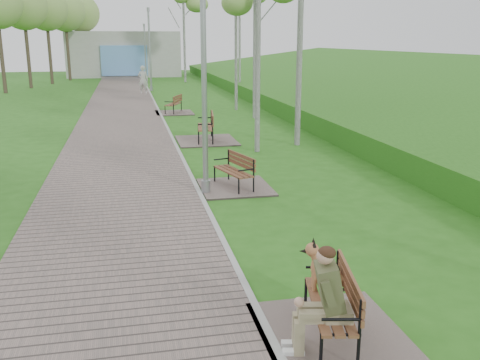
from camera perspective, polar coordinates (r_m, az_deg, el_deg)
name	(u,v)px	position (r m, az deg, el deg)	size (l,w,h in m)	color
walkway	(121,123)	(22.41, -12.57, 5.95)	(3.50, 67.00, 0.04)	#675953
kerb	(164,122)	(22.46, -8.09, 6.18)	(0.10, 67.00, 0.05)	#999993
embankment	(446,119)	(24.89, 21.10, 6.12)	(14.00, 70.00, 1.60)	#377C22
building_north	(124,54)	(51.66, -12.27, 12.99)	(10.00, 5.20, 4.00)	#9E9E99
bench_main	(327,308)	(6.27, 9.31, -13.31)	(1.65, 1.83, 1.44)	#675953
bench_second	(234,181)	(12.30, -0.68, -0.07)	(1.59, 1.77, 0.98)	#675953
bench_third	(205,135)	(18.03, -3.71, 4.84)	(1.94, 2.16, 1.19)	#675953
bench_far	(174,109)	(25.14, -7.10, 7.51)	(1.70, 1.89, 1.04)	#675953
lamp_post_second	(204,83)	(11.51, -3.85, 10.26)	(0.20, 0.20, 5.20)	gray
lamp_post_third	(150,53)	(36.33, -9.58, 13.25)	(0.20, 0.20, 5.30)	gray
lamp_post_far	(145,56)	(42.43, -10.06, 12.89)	(0.17, 0.17, 4.46)	gray
pedestrian_near	(143,80)	(34.36, -10.29, 10.47)	(0.64, 0.42, 1.75)	silver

